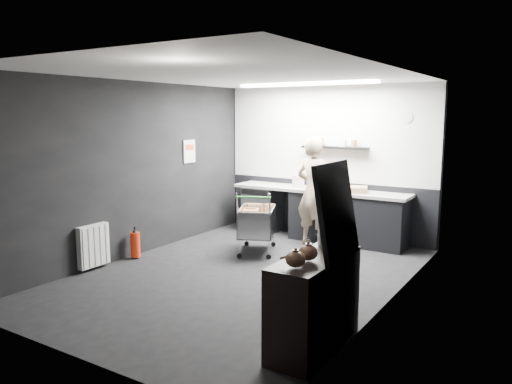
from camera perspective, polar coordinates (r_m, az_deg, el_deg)
The scene contains 22 objects.
floor at distance 6.95m, azimuth -1.57°, elevation -9.51°, with size 5.50×5.50×0.00m, color black.
ceiling at distance 6.62m, azimuth -1.67°, elevation 13.27°, with size 5.50×5.50×0.00m, color white.
wall_back at distance 9.05m, azimuth 8.11°, elevation 3.44°, with size 5.50×5.50×0.00m, color black.
wall_front at distance 4.65m, azimuth -20.80°, elevation -2.14°, with size 5.50×5.50×0.00m, color black.
wall_left at distance 7.93m, azimuth -13.73°, elevation 2.52°, with size 5.50×5.50×0.00m, color black.
wall_right at distance 5.79m, azimuth 15.06°, elevation 0.21°, with size 5.50×5.50×0.00m, color black.
kitchen_wall_panel at distance 9.00m, azimuth 8.13°, elevation 6.60°, with size 3.95×0.02×1.70m, color silver.
dado_panel at distance 9.15m, azimuth 7.94°, elevation -1.87°, with size 3.95×0.02×1.00m, color black.
floating_shelf at distance 8.83m, azimuth 8.99°, elevation 5.05°, with size 1.20×0.22×0.04m, color black.
wall_clock at distance 8.51m, azimuth 16.87°, elevation 8.21°, with size 0.20×0.20×0.03m, color silver.
poster at distance 8.85m, azimuth -7.64°, elevation 4.63°, with size 0.02×0.30×0.40m, color silver.
poster_red_band at distance 8.84m, azimuth -7.62°, elevation 5.08°, with size 0.01×0.22×0.10m, color red.
radiator at distance 7.47m, azimuth -18.09°, elevation -5.85°, with size 0.10×0.50×0.60m, color silver.
ceiling_strip at distance 8.22m, azimuth 5.69°, elevation 12.16°, with size 2.40×0.20×0.04m, color white.
prep_counter at distance 8.83m, azimuth 7.91°, elevation -2.55°, with size 3.20×0.61×0.90m.
person at distance 8.35m, azimuth 6.64°, elevation 0.04°, with size 0.67×0.44×1.84m, color beige.
shopping_cart at distance 7.97m, azimuth 0.10°, elevation -3.63°, with size 0.87×1.11×0.99m.
sideboard at distance 4.80m, azimuth 6.98°, elevation -11.03°, with size 0.50×1.18×1.77m.
fire_extinguisher at distance 7.90m, azimuth -13.63°, elevation -5.76°, with size 0.14×0.14×0.48m.
cardboard_box at distance 8.51m, azimuth 10.96°, elevation 0.30°, with size 0.48×0.37×0.10m, color #94704E.
pink_tub at distance 8.97m, azimuth 4.85°, elevation 1.26°, with size 0.22×0.22×0.22m, color beige.
white_container at distance 8.69m, azimuth 8.00°, elevation 0.81°, with size 0.20×0.15×0.18m, color silver.
Camera 1 is at (3.67, -5.49, 2.19)m, focal length 35.00 mm.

